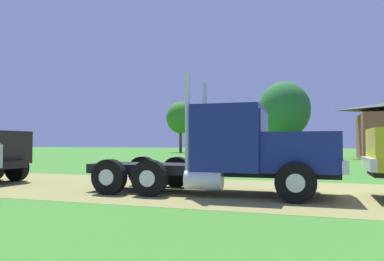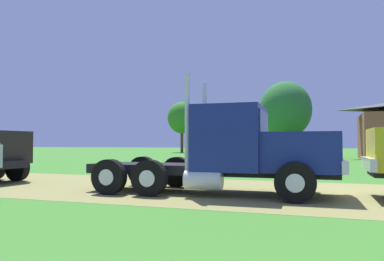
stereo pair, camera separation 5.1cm
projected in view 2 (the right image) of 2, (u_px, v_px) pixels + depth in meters
ground_plane at (348, 196)px, 10.29m from camera, size 200.00×200.00×0.00m
dirt_track at (348, 196)px, 10.29m from camera, size 120.00×6.78×0.01m
truck_foreground_white at (239, 152)px, 10.62m from camera, size 7.39×2.75×3.39m
tree_left at (182, 118)px, 57.97m from camera, size 4.49×4.49×7.89m
tree_mid at (285, 110)px, 40.00m from camera, size 5.54×5.54×8.11m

